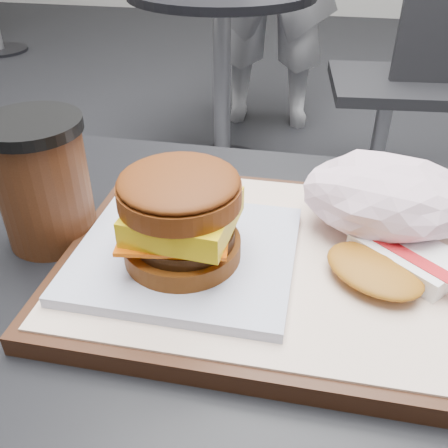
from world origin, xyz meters
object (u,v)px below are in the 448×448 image
(coffee_cup, at_px, (42,178))
(neighbor_table, at_px, (222,44))
(customer_table, at_px, (238,435))
(crumpled_wrapper, at_px, (387,197))
(breakfast_sandwich, at_px, (183,226))
(serving_tray, at_px, (276,262))
(neighbor_chair, at_px, (412,71))
(hash_brown, at_px, (393,261))

(coffee_cup, relative_size, neighbor_table, 0.17)
(customer_table, xyz_separation_m, neighbor_table, (-0.35, 1.65, -0.03))
(customer_table, height_order, neighbor_table, customer_table)
(crumpled_wrapper, bearing_deg, breakfast_sandwich, -152.41)
(customer_table, height_order, breakfast_sandwich, breakfast_sandwich)
(customer_table, xyz_separation_m, serving_tray, (0.02, 0.05, 0.20))
(serving_tray, distance_m, neighbor_chair, 1.58)
(coffee_cup, relative_size, neighbor_chair, 0.14)
(neighbor_table, bearing_deg, breakfast_sandwich, -79.71)
(serving_tray, height_order, neighbor_table, serving_tray)
(breakfast_sandwich, distance_m, neighbor_chair, 1.63)
(customer_table, distance_m, serving_tray, 0.20)
(breakfast_sandwich, height_order, hash_brown, breakfast_sandwich)
(hash_brown, xyz_separation_m, neighbor_chair, (0.24, 1.52, -0.29))
(serving_tray, relative_size, crumpled_wrapper, 2.47)
(hash_brown, relative_size, neighbor_table, 0.18)
(hash_brown, height_order, coffee_cup, coffee_cup)
(hash_brown, bearing_deg, customer_table, -158.62)
(customer_table, height_order, crumpled_wrapper, crumpled_wrapper)
(serving_tray, xyz_separation_m, crumpled_wrapper, (0.09, 0.06, 0.04))
(customer_table, height_order, hash_brown, hash_brown)
(crumpled_wrapper, height_order, neighbor_table, crumpled_wrapper)
(breakfast_sandwich, height_order, neighbor_chair, breakfast_sandwich)
(serving_tray, relative_size, neighbor_table, 0.51)
(serving_tray, bearing_deg, breakfast_sandwich, -159.98)
(breakfast_sandwich, bearing_deg, neighbor_chair, 74.95)
(customer_table, bearing_deg, coffee_cup, 162.48)
(customer_table, xyz_separation_m, breakfast_sandwich, (-0.05, 0.02, 0.24))
(customer_table, distance_m, breakfast_sandwich, 0.25)
(serving_tray, relative_size, neighbor_chair, 0.43)
(neighbor_table, bearing_deg, neighbor_chair, -6.34)
(customer_table, bearing_deg, serving_tray, 66.65)
(coffee_cup, bearing_deg, crumpled_wrapper, 9.15)
(coffee_cup, bearing_deg, serving_tray, -2.66)
(coffee_cup, distance_m, neighbor_chair, 1.64)
(serving_tray, relative_size, breakfast_sandwich, 1.99)
(customer_table, distance_m, neighbor_chair, 1.61)
(serving_tray, xyz_separation_m, hash_brown, (0.10, -0.01, 0.02))
(customer_table, bearing_deg, crumpled_wrapper, 44.33)
(hash_brown, distance_m, crumpled_wrapper, 0.07)
(neighbor_table, xyz_separation_m, neighbor_chair, (0.71, -0.08, -0.04))
(breakfast_sandwich, relative_size, coffee_cup, 1.52)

